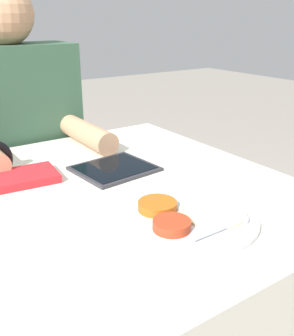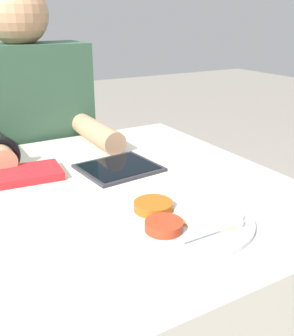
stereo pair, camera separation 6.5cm
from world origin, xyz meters
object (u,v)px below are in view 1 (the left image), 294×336
tablet_device (115,169)px  person_diner (22,178)px  red_notebook (20,178)px  thali_tray (188,217)px

tablet_device → person_diner: person_diner is taller
red_notebook → person_diner: bearing=73.7°
tablet_device → person_diner: bearing=103.8°
person_diner → tablet_device: bearing=-76.2°
red_notebook → person_diner: size_ratio=0.16×
tablet_device → person_diner: 0.51m
red_notebook → tablet_device: size_ratio=0.90×
thali_tray → red_notebook: (-0.21, 0.39, -0.00)m
thali_tray → person_diner: size_ratio=0.22×
red_notebook → person_diner: 0.45m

